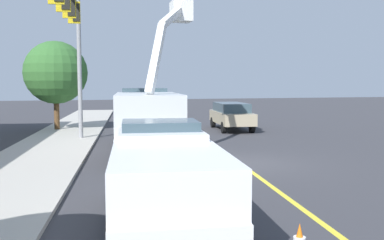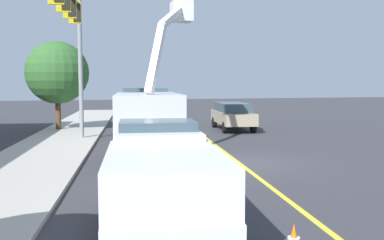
{
  "view_description": "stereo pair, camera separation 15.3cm",
  "coord_description": "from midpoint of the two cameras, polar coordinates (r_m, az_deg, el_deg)",
  "views": [
    {
      "loc": [
        -14.49,
        5.73,
        2.96
      ],
      "look_at": [
        2.57,
        1.12,
        1.4
      ],
      "focal_mm": 39.83,
      "sensor_mm": 36.0,
      "label": 1
    },
    {
      "loc": [
        -14.53,
        5.58,
        2.96
      ],
      "look_at": [
        2.57,
        1.12,
        1.4
      ],
      "focal_mm": 39.83,
      "sensor_mm": 36.0,
      "label": 2
    }
  ],
  "objects": [
    {
      "name": "ground",
      "position": [
        15.85,
        6.1,
        -5.74
      ],
      "size": [
        120.0,
        120.0,
        0.0
      ],
      "primitive_type": "plane",
      "color": "#38383D"
    },
    {
      "name": "sidewalk_far_side",
      "position": [
        15.77,
        -21.47,
        -5.9
      ],
      "size": [
        60.0,
        10.68,
        0.12
      ],
      "primitive_type": "cube",
      "rotation": [
        0.0,
        0.0,
        -0.12
      ],
      "color": "#B2ADA3",
      "rests_on": "ground"
    },
    {
      "name": "lane_centre_stripe",
      "position": [
        15.85,
        6.1,
        -5.73
      ],
      "size": [
        49.67,
        6.08,
        0.01
      ],
      "primitive_type": "cube",
      "rotation": [
        0.0,
        0.0,
        -0.12
      ],
      "color": "yellow",
      "rests_on": "ground"
    },
    {
      "name": "utility_bucket_truck",
      "position": [
        18.32,
        -6.23,
        0.79
      ],
      "size": [
        8.44,
        3.97,
        7.05
      ],
      "color": "silver",
      "rests_on": "ground"
    },
    {
      "name": "service_pickup_truck",
      "position": [
        8.78,
        -4.1,
        -7.07
      ],
      "size": [
        5.81,
        2.75,
        2.06
      ],
      "color": "white",
      "rests_on": "ground"
    },
    {
      "name": "passing_minivan",
      "position": [
        26.7,
        5.13,
        0.75
      ],
      "size": [
        4.99,
        2.46,
        1.69
      ],
      "color": "tan",
      "rests_on": "ground"
    },
    {
      "name": "traffic_cone_mid_front",
      "position": [
        14.1,
        3.3,
        -5.54
      ],
      "size": [
        0.4,
        0.4,
        0.76
      ],
      "color": "black",
      "rests_on": "ground"
    },
    {
      "name": "traffic_cone_mid_rear",
      "position": [
        22.03,
        -0.94,
        -1.75
      ],
      "size": [
        0.4,
        0.4,
        0.72
      ],
      "color": "black",
      "rests_on": "ground"
    },
    {
      "name": "traffic_signal_mast",
      "position": [
        20.14,
        -15.96,
        11.96
      ],
      "size": [
        7.49,
        1.18,
        7.5
      ],
      "color": "gray",
      "rests_on": "ground"
    },
    {
      "name": "street_tree_right",
      "position": [
        27.14,
        -17.96,
        6.05
      ],
      "size": [
        3.79,
        3.79,
        5.46
      ],
      "color": "brown",
      "rests_on": "ground"
    }
  ]
}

